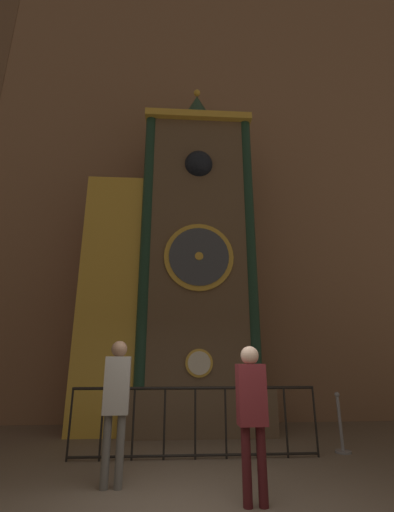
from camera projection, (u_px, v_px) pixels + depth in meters
name	position (u px, v px, depth m)	size (l,w,h in m)	color
cathedral_back_wall	(183.00, 157.00, 11.22)	(24.00, 0.32, 15.93)	#846047
clock_tower	(179.00, 265.00, 8.86)	(4.52, 1.82, 9.52)	brown
railing_fence	(195.00, 418.00, 5.82)	(4.22, 0.05, 1.13)	black
visitor_near	(116.00, 395.00, 4.67)	(0.35, 0.24, 1.84)	#58554F
visitor_far	(252.00, 405.00, 4.12)	(0.35, 0.23, 1.75)	#461518
stanchion_post	(341.00, 433.00, 6.14)	(0.28, 0.28, 1.01)	gray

